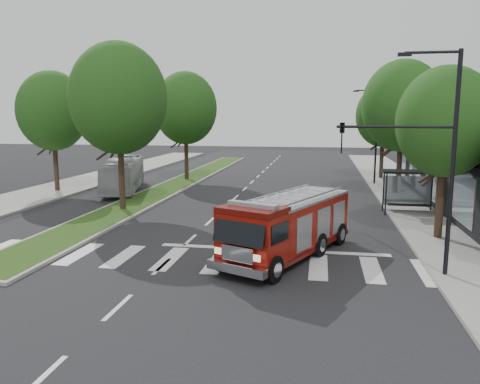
{
  "coord_description": "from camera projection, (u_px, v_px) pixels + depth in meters",
  "views": [
    {
      "loc": [
        5.98,
        -20.67,
        5.75
      ],
      "look_at": [
        1.79,
        3.44,
        1.8
      ],
      "focal_mm": 35.0,
      "sensor_mm": 36.0,
      "label": 1
    }
  ],
  "objects": [
    {
      "name": "ground",
      "position": [
        190.0,
        240.0,
        22.04
      ],
      "size": [
        140.0,
        140.0,
        0.0
      ],
      "primitive_type": "plane",
      "color": "black",
      "rests_on": "ground"
    },
    {
      "name": "streetlight_right_near",
      "position": [
        427.0,
        148.0,
        16.27
      ],
      "size": [
        4.08,
        0.22,
        8.0
      ],
      "color": "black",
      "rests_on": "ground"
    },
    {
      "name": "tree_right_mid",
      "position": [
        402.0,
        106.0,
        32.68
      ],
      "size": [
        5.6,
        5.6,
        9.72
      ],
      "color": "black",
      "rests_on": "ground"
    },
    {
      "name": "fire_engine",
      "position": [
        288.0,
        226.0,
        19.2
      ],
      "size": [
        5.29,
        8.08,
        2.71
      ],
      "rotation": [
        0.0,
        0.0,
        -0.42
      ],
      "color": "#4E0904",
      "rests_on": "ground"
    },
    {
      "name": "tree_median_near",
      "position": [
        118.0,
        99.0,
        27.8
      ],
      "size": [
        5.8,
        5.8,
        10.16
      ],
      "color": "black",
      "rests_on": "ground"
    },
    {
      "name": "tree_median_far",
      "position": [
        185.0,
        108.0,
        41.47
      ],
      "size": [
        5.6,
        5.6,
        9.72
      ],
      "color": "black",
      "rests_on": "ground"
    },
    {
      "name": "sidewalk_left",
      "position": [
        36.0,
        195.0,
        34.2
      ],
      "size": [
        5.0,
        80.0,
        0.15
      ],
      "primitive_type": "cube",
      "color": "gray",
      "rests_on": "ground"
    },
    {
      "name": "tree_left_mid",
      "position": [
        53.0,
        111.0,
        35.09
      ],
      "size": [
        5.2,
        5.2,
        9.16
      ],
      "color": "black",
      "rests_on": "ground"
    },
    {
      "name": "sidewalk_right",
      "position": [
        424.0,
        207.0,
        29.64
      ],
      "size": [
        5.0,
        80.0,
        0.15
      ],
      "primitive_type": "cube",
      "color": "gray",
      "rests_on": "ground"
    },
    {
      "name": "bus_shelter",
      "position": [
        409.0,
        180.0,
        27.74
      ],
      "size": [
        3.2,
        1.6,
        2.61
      ],
      "color": "black",
      "rests_on": "ground"
    },
    {
      "name": "median",
      "position": [
        180.0,
        183.0,
        40.55
      ],
      "size": [
        3.0,
        50.0,
        0.15
      ],
      "color": "gray",
      "rests_on": "ground"
    },
    {
      "name": "tree_right_far",
      "position": [
        384.0,
        116.0,
        42.51
      ],
      "size": [
        5.0,
        5.0,
        8.73
      ],
      "color": "black",
      "rests_on": "ground"
    },
    {
      "name": "city_bus",
      "position": [
        123.0,
        174.0,
        36.42
      ],
      "size": [
        4.65,
        9.59,
        2.6
      ],
      "primitive_type": "imported",
      "rotation": [
        0.0,
        0.0,
        0.28
      ],
      "color": "#BCBCC1",
      "rests_on": "ground"
    },
    {
      "name": "streetlight_right_far",
      "position": [
        375.0,
        132.0,
        39.03
      ],
      "size": [
        2.11,
        0.2,
        8.0
      ],
      "color": "black",
      "rests_on": "ground"
    },
    {
      "name": "tree_right_near",
      "position": [
        445.0,
        122.0,
        21.16
      ],
      "size": [
        4.4,
        4.4,
        8.05
      ],
      "color": "black",
      "rests_on": "ground"
    }
  ]
}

